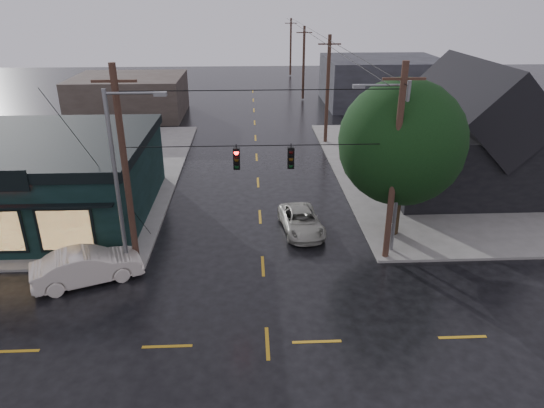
{
  "coord_description": "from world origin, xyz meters",
  "views": [
    {
      "loc": [
        -0.55,
        -15.58,
        12.95
      ],
      "look_at": [
        0.46,
        5.83,
        3.57
      ],
      "focal_mm": 32.0,
      "sensor_mm": 36.0,
      "label": 1
    }
  ],
  "objects_px": {
    "corner_tree": "(402,143)",
    "utility_pole_nw": "(138,264)",
    "utility_pole_ne": "(385,258)",
    "suv_silver": "(301,221)",
    "sedan_cream": "(87,266)"
  },
  "relations": [
    {
      "from": "corner_tree",
      "to": "utility_pole_nw",
      "type": "xyz_separation_m",
      "value": [
        -14.09,
        -2.69,
        -5.55
      ]
    },
    {
      "from": "utility_pole_nw",
      "to": "utility_pole_ne",
      "type": "height_order",
      "value": "same"
    },
    {
      "from": "suv_silver",
      "to": "corner_tree",
      "type": "bearing_deg",
      "value": -13.97
    },
    {
      "from": "corner_tree",
      "to": "utility_pole_ne",
      "type": "height_order",
      "value": "corner_tree"
    },
    {
      "from": "sedan_cream",
      "to": "utility_pole_ne",
      "type": "bearing_deg",
      "value": -106.89
    },
    {
      "from": "corner_tree",
      "to": "utility_pole_ne",
      "type": "relative_size",
      "value": 0.87
    },
    {
      "from": "utility_pole_ne",
      "to": "sedan_cream",
      "type": "xyz_separation_m",
      "value": [
        -15.0,
        -1.5,
        0.84
      ]
    },
    {
      "from": "corner_tree",
      "to": "utility_pole_nw",
      "type": "height_order",
      "value": "corner_tree"
    },
    {
      "from": "corner_tree",
      "to": "utility_pole_ne",
      "type": "bearing_deg",
      "value": -112.15
    },
    {
      "from": "utility_pole_nw",
      "to": "suv_silver",
      "type": "bearing_deg",
      "value": 20.93
    },
    {
      "from": "utility_pole_nw",
      "to": "suv_silver",
      "type": "relative_size",
      "value": 2.18
    },
    {
      "from": "utility_pole_nw",
      "to": "suv_silver",
      "type": "distance_m",
      "value": 9.53
    },
    {
      "from": "corner_tree",
      "to": "suv_silver",
      "type": "height_order",
      "value": "corner_tree"
    },
    {
      "from": "utility_pole_nw",
      "to": "suv_silver",
      "type": "height_order",
      "value": "utility_pole_nw"
    },
    {
      "from": "suv_silver",
      "to": "sedan_cream",
      "type": "bearing_deg",
      "value": -162.04
    }
  ]
}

